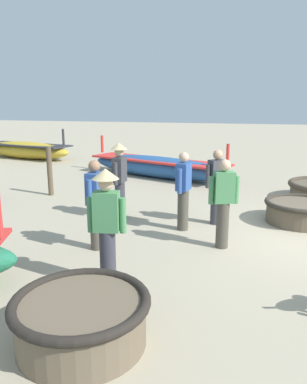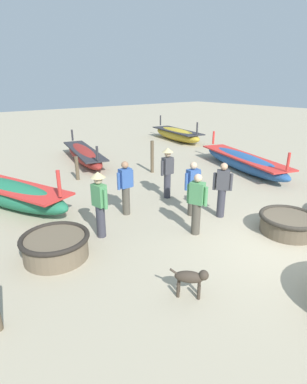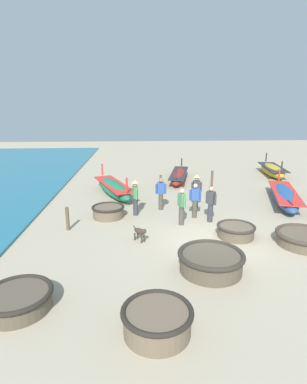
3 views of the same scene
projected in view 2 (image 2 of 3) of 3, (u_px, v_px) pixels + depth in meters
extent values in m
plane|color=tan|center=(280.00, 249.00, 6.85)|extent=(80.00, 80.00, 0.00)
cylinder|color=brown|center=(56.00, 247.00, 6.47)|extent=(1.37, 1.37, 0.48)
torus|color=#28231E|center=(55.00, 238.00, 6.38)|extent=(1.48, 1.48, 0.11)
cylinder|color=brown|center=(288.00, 225.00, 7.56)|extent=(1.34, 1.34, 0.43)
torus|color=#332D26|center=(289.00, 217.00, 7.48)|extent=(1.45, 1.45, 0.11)
ellipsoid|color=#285693|center=(243.00, 162.00, 12.97)|extent=(2.88, 5.61, 0.71)
cube|color=red|center=(243.00, 157.00, 12.89)|extent=(2.77, 5.20, 0.06)
cylinder|color=red|center=(213.00, 138.00, 15.01)|extent=(0.10, 0.10, 0.64)
cylinder|color=red|center=(288.00, 162.00, 10.49)|extent=(0.10, 0.10, 0.64)
ellipsoid|color=maroon|center=(84.00, 155.00, 14.33)|extent=(2.17, 5.43, 0.66)
cube|color=#2D2D33|center=(84.00, 151.00, 14.26)|extent=(2.11, 5.02, 0.06)
cylinder|color=#2D2D33|center=(72.00, 135.00, 16.21)|extent=(0.10, 0.10, 0.59)
cylinder|color=#2D2D33|center=(97.00, 153.00, 12.05)|extent=(0.10, 0.10, 0.59)
ellipsoid|color=#237551|center=(8.00, 193.00, 9.17)|extent=(2.74, 5.08, 0.80)
cube|color=red|center=(6.00, 185.00, 9.08)|extent=(2.64, 4.72, 0.06)
cylinder|color=red|center=(59.00, 184.00, 7.82)|extent=(0.10, 0.10, 0.72)
ellipsoid|color=gold|center=(177.00, 134.00, 19.57)|extent=(2.11, 4.92, 0.77)
cube|color=#2D2D33|center=(177.00, 131.00, 19.49)|extent=(2.09, 4.56, 0.06)
cylinder|color=#2D2D33|center=(160.00, 120.00, 21.16)|extent=(0.10, 0.10, 0.69)
cylinder|color=#2D2D33|center=(197.00, 128.00, 17.52)|extent=(0.10, 0.10, 0.69)
cylinder|color=#383842|center=(167.00, 186.00, 9.80)|extent=(0.22, 0.22, 0.82)
cube|color=#3D3D42|center=(168.00, 166.00, 9.57)|extent=(0.35, 0.23, 0.54)
sphere|color=#DBB28E|center=(168.00, 154.00, 9.44)|extent=(0.20, 0.20, 0.20)
cylinder|color=#3D3D42|center=(162.00, 168.00, 9.46)|extent=(0.09, 0.09, 0.48)
cylinder|color=#3D3D42|center=(173.00, 166.00, 9.71)|extent=(0.09, 0.09, 0.48)
cone|color=#D1BC84|center=(168.00, 150.00, 9.39)|extent=(0.36, 0.36, 0.14)
cylinder|color=#383842|center=(101.00, 221.00, 7.30)|extent=(0.22, 0.22, 0.82)
cube|color=#4C8E56|center=(99.00, 195.00, 7.06)|extent=(0.28, 0.38, 0.54)
sphere|color=#DBB28E|center=(98.00, 180.00, 6.93)|extent=(0.20, 0.20, 0.20)
cylinder|color=#4C8E56|center=(105.00, 199.00, 6.95)|extent=(0.09, 0.09, 0.48)
cylinder|color=#4C8E56|center=(93.00, 195.00, 7.21)|extent=(0.09, 0.09, 0.48)
cone|color=#D1BC84|center=(98.00, 175.00, 6.89)|extent=(0.36, 0.36, 0.14)
cylinder|color=#4C473D|center=(192.00, 202.00, 8.50)|extent=(0.22, 0.22, 0.82)
cube|color=#33569E|center=(193.00, 179.00, 8.26)|extent=(0.37, 0.27, 0.54)
sphere|color=#DBB28E|center=(194.00, 166.00, 8.13)|extent=(0.20, 0.20, 0.20)
cylinder|color=#33569E|center=(186.00, 182.00, 8.17)|extent=(0.09, 0.09, 0.48)
cylinder|color=#33569E|center=(199.00, 179.00, 8.38)|extent=(0.09, 0.09, 0.48)
cylinder|color=#4C473D|center=(196.00, 219.00, 7.44)|extent=(0.22, 0.22, 0.82)
cube|color=#4C8E56|center=(197.00, 193.00, 7.20)|extent=(0.33, 0.40, 0.54)
sphere|color=#DBB28E|center=(198.00, 178.00, 7.07)|extent=(0.20, 0.20, 0.20)
cylinder|color=#4C8E56|center=(206.00, 197.00, 7.12)|extent=(0.09, 0.09, 0.48)
cylinder|color=#4C8E56|center=(189.00, 193.00, 7.32)|extent=(0.09, 0.09, 0.48)
cylinder|color=#383842|center=(221.00, 203.00, 8.40)|extent=(0.22, 0.22, 0.82)
cube|color=#3D3D42|center=(223.00, 180.00, 8.17)|extent=(0.39, 0.40, 0.54)
sphere|color=tan|center=(224.00, 167.00, 8.03)|extent=(0.20, 0.20, 0.20)
cylinder|color=#3D3D42|center=(215.00, 181.00, 8.22)|extent=(0.09, 0.09, 0.48)
cylinder|color=#3D3D42|center=(231.00, 182.00, 8.15)|extent=(0.09, 0.09, 0.48)
cylinder|color=#4C473D|center=(126.00, 201.00, 8.56)|extent=(0.22, 0.22, 0.82)
cube|color=#33569E|center=(125.00, 178.00, 8.33)|extent=(0.34, 0.22, 0.54)
sphere|color=#A37556|center=(125.00, 165.00, 8.19)|extent=(0.20, 0.20, 0.20)
cylinder|color=#33569E|center=(132.00, 178.00, 8.47)|extent=(0.09, 0.09, 0.48)
cylinder|color=#33569E|center=(119.00, 181.00, 8.21)|extent=(0.09, 0.09, 0.48)
ellipsoid|color=#3D3328|center=(189.00, 277.00, 5.24)|extent=(0.49, 0.52, 0.22)
sphere|color=#3D3328|center=(204.00, 275.00, 5.18)|extent=(0.18, 0.18, 0.18)
cylinder|color=#3D3328|center=(175.00, 273.00, 5.26)|extent=(0.16, 0.18, 0.16)
cylinder|color=#3D3328|center=(199.00, 287.00, 5.37)|extent=(0.06, 0.06, 0.28)
cylinder|color=#3D3328|center=(199.00, 292.00, 5.24)|extent=(0.06, 0.06, 0.28)
cylinder|color=#3D3328|center=(179.00, 285.00, 5.42)|extent=(0.06, 0.06, 0.28)
cylinder|color=#3D3328|center=(178.00, 290.00, 5.29)|extent=(0.06, 0.06, 0.28)
cylinder|color=brown|center=(152.00, 157.00, 12.48)|extent=(0.14, 0.14, 1.34)
cylinder|color=brown|center=(77.00, 168.00, 11.60)|extent=(0.14, 0.14, 0.92)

